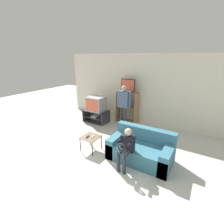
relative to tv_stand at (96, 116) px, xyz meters
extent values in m
plane|color=beige|center=(1.40, -3.09, -0.23)|extent=(18.00, 18.00, 0.00)
cube|color=silver|center=(1.40, 0.90, 1.07)|extent=(6.40, 0.06, 2.60)
cube|color=#38383D|center=(0.00, 0.00, -0.22)|extent=(0.96, 0.57, 0.02)
cube|color=#38383D|center=(0.00, 0.00, -0.02)|extent=(0.93, 0.57, 0.02)
cube|color=#38383D|center=(0.00, 0.00, 0.23)|extent=(0.96, 0.57, 0.02)
cube|color=#38383D|center=(-0.46, 0.00, 0.00)|extent=(0.03, 0.57, 0.46)
cube|color=#38383D|center=(0.46, 0.00, 0.00)|extent=(0.03, 0.57, 0.46)
cube|color=silver|center=(0.00, -0.07, 0.01)|extent=(0.24, 0.28, 0.05)
cube|color=#B2B2B7|center=(0.01, 0.01, 0.51)|extent=(0.64, 0.55, 0.55)
cube|color=#D8593F|center=(0.01, -0.27, 0.51)|extent=(0.56, 0.01, 0.47)
cube|color=#9E7A51|center=(0.68, 0.61, 0.37)|extent=(0.03, 0.44, 1.20)
cube|color=#9E7A51|center=(1.46, 0.61, 0.37)|extent=(0.03, 0.44, 1.20)
cube|color=#9E7A51|center=(1.07, 0.61, -0.21)|extent=(0.75, 0.44, 0.03)
cube|color=#9E7A51|center=(1.07, 0.61, 0.43)|extent=(0.75, 0.44, 0.03)
cube|color=#9E7A51|center=(1.07, 0.61, 0.95)|extent=(0.75, 0.44, 0.03)
cube|color=black|center=(0.93, 0.54, 0.56)|extent=(0.18, 0.04, 0.22)
cube|color=black|center=(1.08, 0.58, 0.99)|extent=(0.20, 0.20, 0.04)
cube|color=black|center=(1.08, 0.58, 1.24)|extent=(0.56, 0.04, 0.47)
cube|color=#D8593F|center=(1.08, 0.56, 1.24)|extent=(0.51, 0.01, 0.42)
cube|color=brown|center=(1.14, -1.77, 0.17)|extent=(0.46, 0.46, 0.02)
cylinder|color=black|center=(0.93, -1.97, -0.04)|extent=(0.02, 0.02, 0.39)
cylinder|color=black|center=(1.35, -1.97, -0.04)|extent=(0.02, 0.02, 0.39)
cylinder|color=black|center=(0.93, -1.56, -0.04)|extent=(0.02, 0.02, 0.39)
cylinder|color=black|center=(1.35, -1.56, -0.04)|extent=(0.02, 0.02, 0.39)
cube|color=black|center=(1.08, -1.82, 0.19)|extent=(0.07, 0.15, 0.02)
cube|color=silver|center=(1.20, -1.74, 0.19)|extent=(0.06, 0.15, 0.02)
cube|color=teal|center=(2.49, -1.50, -0.02)|extent=(1.54, 0.84, 0.41)
cube|color=teal|center=(2.49, -1.18, 0.37)|extent=(1.54, 0.20, 0.36)
cube|color=teal|center=(1.82, -1.50, 0.04)|extent=(0.22, 0.84, 0.53)
cube|color=teal|center=(3.15, -1.50, 0.04)|extent=(0.22, 0.84, 0.53)
cylinder|color=#2D2D33|center=(1.11, 0.05, 0.16)|extent=(0.11, 0.11, 0.78)
cylinder|color=#2D2D33|center=(1.28, 0.05, 0.16)|extent=(0.11, 0.11, 0.78)
cube|color=#475B7A|center=(1.19, 0.05, 0.84)|extent=(0.38, 0.20, 0.58)
cylinder|color=#475B7A|center=(0.97, 0.05, 0.86)|extent=(0.08, 0.08, 0.55)
cylinder|color=#475B7A|center=(1.42, 0.05, 0.86)|extent=(0.08, 0.08, 0.55)
sphere|color=tan|center=(1.19, 0.05, 1.23)|extent=(0.19, 0.19, 0.19)
cylinder|color=#2D2D38|center=(2.24, -2.16, -0.02)|extent=(0.08, 0.08, 0.41)
cylinder|color=#2D2D38|center=(2.39, -2.16, -0.02)|extent=(0.08, 0.08, 0.41)
cylinder|color=#2D2D38|center=(2.24, -2.01, 0.23)|extent=(0.09, 0.30, 0.09)
cylinder|color=#2D2D38|center=(2.39, -2.01, 0.23)|extent=(0.09, 0.30, 0.09)
cube|color=black|center=(2.31, -1.86, 0.38)|extent=(0.30, 0.17, 0.39)
cylinder|color=black|center=(2.18, -1.99, 0.45)|extent=(0.06, 0.31, 0.14)
cylinder|color=black|center=(2.45, -1.99, 0.45)|extent=(0.06, 0.31, 0.14)
sphere|color=#DBAD89|center=(2.31, -1.86, 0.65)|extent=(0.17, 0.17, 0.17)
torus|color=black|center=(2.31, -2.15, 0.40)|extent=(0.21, 0.04, 0.21)
camera|label=1|loc=(3.72, -4.85, 2.26)|focal=26.00mm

